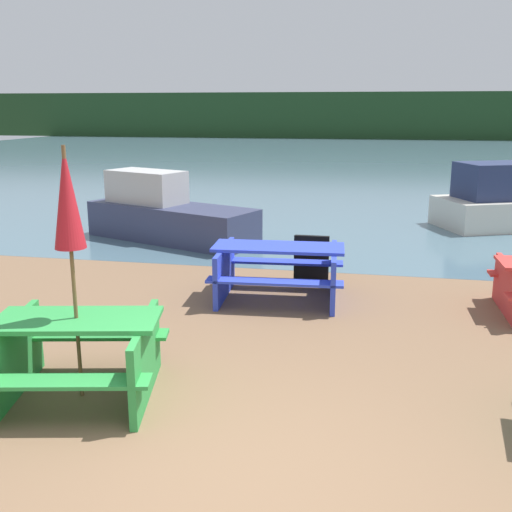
# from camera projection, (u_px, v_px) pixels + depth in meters

# --- Properties ---
(ground_plane) EXTENTS (60.00, 60.00, 0.00)m
(ground_plane) POSITION_uv_depth(u_px,v_px,m) (231.00, 489.00, 4.37)
(ground_plane) COLOR brown
(water) EXTENTS (60.00, 50.00, 0.00)m
(water) POSITION_uv_depth(u_px,v_px,m) (359.00, 156.00, 33.93)
(water) COLOR slate
(water) RESTS_ON ground_plane
(far_treeline) EXTENTS (80.00, 1.60, 4.00)m
(far_treeline) POSITION_uv_depth(u_px,v_px,m) (367.00, 115.00, 52.49)
(far_treeline) COLOR #1E3D1E
(far_treeline) RESTS_ON water
(picnic_table_green) EXTENTS (1.78, 1.66, 0.79)m
(picnic_table_green) POSITION_uv_depth(u_px,v_px,m) (79.00, 351.00, 5.68)
(picnic_table_green) COLOR green
(picnic_table_green) RESTS_ON ground_plane
(picnic_table_blue) EXTENTS (1.95, 1.49, 0.79)m
(picnic_table_blue) POSITION_uv_depth(u_px,v_px,m) (278.00, 267.00, 8.61)
(picnic_table_blue) COLOR blue
(picnic_table_blue) RESTS_ON ground_plane
(umbrella_crimson) EXTENTS (0.28, 0.28, 2.39)m
(umbrella_crimson) POSITION_uv_depth(u_px,v_px,m) (67.00, 201.00, 5.33)
(umbrella_crimson) COLOR brown
(umbrella_crimson) RESTS_ON ground_plane
(boat) EXTENTS (3.91, 2.51, 1.42)m
(boat) POSITION_uv_depth(u_px,v_px,m) (166.00, 215.00, 12.51)
(boat) COLOR #333856
(boat) RESTS_ON water
(signboard) EXTENTS (0.55, 0.08, 0.75)m
(signboard) POSITION_uv_depth(u_px,v_px,m) (311.00, 259.00, 9.47)
(signboard) COLOR black
(signboard) RESTS_ON ground_plane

